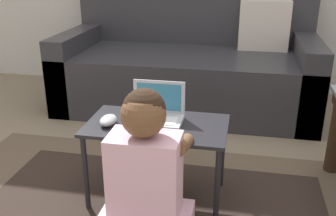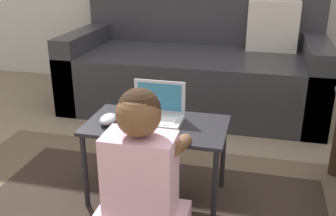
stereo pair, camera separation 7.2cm
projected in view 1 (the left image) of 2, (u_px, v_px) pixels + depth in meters
The scene contains 6 objects.
ground_plane at pixel (174, 201), 1.86m from camera, with size 16.00×16.00×0.00m, color #7F705B.
couch at pixel (190, 65), 2.97m from camera, with size 1.84×0.91×0.90m.
laptop_desk at pixel (157, 133), 1.76m from camera, with size 0.63×0.35×0.38m.
laptop at pixel (156, 115), 1.76m from camera, with size 0.24×0.16×0.17m.
computer_mouse at pixel (108, 120), 1.73m from camera, with size 0.07×0.11×0.04m.
person_seated at pixel (146, 185), 1.45m from camera, with size 0.35×0.36×0.67m.
Camera 1 is at (0.28, -1.54, 1.09)m, focal length 42.00 mm.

